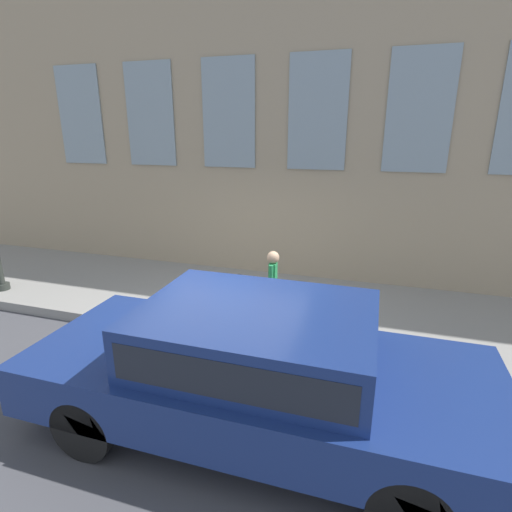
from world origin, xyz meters
name	(u,v)px	position (x,y,z in m)	size (l,w,h in m)	color
ground_plane	(219,346)	(0.00, 0.00, 0.00)	(80.00, 80.00, 0.00)	#47474C
sidewalk	(249,302)	(1.51, 0.00, 0.09)	(3.01, 60.00, 0.18)	gray
building_facade	(274,97)	(3.16, 0.00, 3.82)	(0.33, 40.00, 7.64)	tan
fire_hydrant	(239,298)	(0.56, -0.15, 0.60)	(0.35, 0.46, 0.82)	gold
person	(273,280)	(0.70, -0.67, 0.91)	(0.29, 0.19, 1.21)	#232328
parked_car_navy_near	(257,363)	(-1.53, -1.09, 0.83)	(1.99, 4.95, 1.47)	black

